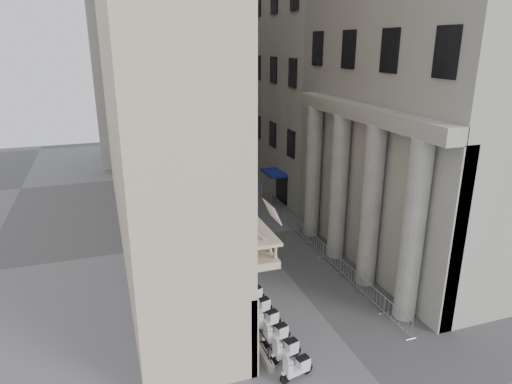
# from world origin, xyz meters

# --- Properties ---
(left_building) EXTENTS (5.00, 36.00, 34.00)m
(left_building) POSITION_xyz_m (-7.50, 22.00, 17.00)
(left_building) COLOR #BBAA90
(left_building) RESTS_ON ground
(far_building) EXTENTS (22.00, 10.00, 30.00)m
(far_building) POSITION_xyz_m (0.00, 48.00, 15.00)
(far_building) COLOR #A3A19A
(far_building) RESTS_ON ground
(iron_fence) EXTENTS (0.30, 28.00, 1.40)m
(iron_fence) POSITION_xyz_m (-4.30, 18.00, 0.00)
(iron_fence) COLOR black
(iron_fence) RESTS_ON ground
(blue_awning) EXTENTS (1.60, 3.00, 3.00)m
(blue_awning) POSITION_xyz_m (4.15, 26.00, 0.00)
(blue_awning) COLOR navy
(blue_awning) RESTS_ON ground
(flag) EXTENTS (1.00, 1.40, 8.20)m
(flag) POSITION_xyz_m (-4.00, 5.00, 0.00)
(flag) COLOR #9E0C11
(flag) RESTS_ON ground
(scooter_0) EXTENTS (1.49, 0.86, 1.50)m
(scooter_0) POSITION_xyz_m (-3.34, 3.37, 0.00)
(scooter_0) COLOR silver
(scooter_0) RESTS_ON ground
(scooter_1) EXTENTS (1.49, 0.86, 1.50)m
(scooter_1) POSITION_xyz_m (-3.34, 4.67, 0.00)
(scooter_1) COLOR silver
(scooter_1) RESTS_ON ground
(scooter_2) EXTENTS (1.49, 0.86, 1.50)m
(scooter_2) POSITION_xyz_m (-3.34, 5.97, 0.00)
(scooter_2) COLOR silver
(scooter_2) RESTS_ON ground
(scooter_3) EXTENTS (1.49, 0.86, 1.50)m
(scooter_3) POSITION_xyz_m (-3.34, 7.27, 0.00)
(scooter_3) COLOR silver
(scooter_3) RESTS_ON ground
(scooter_4) EXTENTS (1.49, 0.86, 1.50)m
(scooter_4) POSITION_xyz_m (-3.34, 8.57, 0.00)
(scooter_4) COLOR silver
(scooter_4) RESTS_ON ground
(scooter_5) EXTENTS (1.49, 0.86, 1.50)m
(scooter_5) POSITION_xyz_m (-3.34, 9.87, 0.00)
(scooter_5) COLOR silver
(scooter_5) RESTS_ON ground
(scooter_6) EXTENTS (1.49, 0.86, 1.50)m
(scooter_6) POSITION_xyz_m (-3.34, 11.17, 0.00)
(scooter_6) COLOR silver
(scooter_6) RESTS_ON ground
(scooter_7) EXTENTS (1.49, 0.86, 1.50)m
(scooter_7) POSITION_xyz_m (-3.34, 12.47, 0.00)
(scooter_7) COLOR silver
(scooter_7) RESTS_ON ground
(scooter_8) EXTENTS (1.49, 0.86, 1.50)m
(scooter_8) POSITION_xyz_m (-3.34, 13.77, 0.00)
(scooter_8) COLOR silver
(scooter_8) RESTS_ON ground
(scooter_9) EXTENTS (1.49, 0.86, 1.50)m
(scooter_9) POSITION_xyz_m (-3.34, 15.07, 0.00)
(scooter_9) COLOR silver
(scooter_9) RESTS_ON ground
(scooter_10) EXTENTS (1.49, 0.86, 1.50)m
(scooter_10) POSITION_xyz_m (-3.34, 16.37, 0.00)
(scooter_10) COLOR silver
(scooter_10) RESTS_ON ground
(scooter_11) EXTENTS (1.49, 0.86, 1.50)m
(scooter_11) POSITION_xyz_m (-3.34, 17.67, 0.00)
(scooter_11) COLOR silver
(scooter_11) RESTS_ON ground
(scooter_12) EXTENTS (1.49, 0.86, 1.50)m
(scooter_12) POSITION_xyz_m (-3.34, 18.97, 0.00)
(scooter_12) COLOR silver
(scooter_12) RESTS_ON ground
(scooter_13) EXTENTS (1.49, 0.86, 1.50)m
(scooter_13) POSITION_xyz_m (-3.34, 20.27, 0.00)
(scooter_13) COLOR silver
(scooter_13) RESTS_ON ground
(scooter_14) EXTENTS (1.49, 0.86, 1.50)m
(scooter_14) POSITION_xyz_m (-3.34, 21.57, 0.00)
(scooter_14) COLOR silver
(scooter_14) RESTS_ON ground
(barrier_0) EXTENTS (0.60, 2.40, 1.10)m
(barrier_0) POSITION_xyz_m (3.33, 5.28, 0.00)
(barrier_0) COLOR #AEB2B6
(barrier_0) RESTS_ON ground
(barrier_1) EXTENTS (0.60, 2.40, 1.10)m
(barrier_1) POSITION_xyz_m (3.33, 7.78, 0.00)
(barrier_1) COLOR #AEB2B6
(barrier_1) RESTS_ON ground
(barrier_2) EXTENTS (0.60, 2.40, 1.10)m
(barrier_2) POSITION_xyz_m (3.33, 10.28, 0.00)
(barrier_2) COLOR #AEB2B6
(barrier_2) RESTS_ON ground
(barrier_3) EXTENTS (0.60, 2.40, 1.10)m
(barrier_3) POSITION_xyz_m (3.33, 12.78, 0.00)
(barrier_3) COLOR #AEB2B6
(barrier_3) RESTS_ON ground
(barrier_4) EXTENTS (0.60, 2.40, 1.10)m
(barrier_4) POSITION_xyz_m (3.33, 15.28, 0.00)
(barrier_4) COLOR #AEB2B6
(barrier_4) RESTS_ON ground
(barrier_5) EXTENTS (0.60, 2.40, 1.10)m
(barrier_5) POSITION_xyz_m (3.33, 17.78, 0.00)
(barrier_5) COLOR #AEB2B6
(barrier_5) RESTS_ON ground
(barrier_6) EXTENTS (0.60, 2.40, 1.10)m
(barrier_6) POSITION_xyz_m (3.33, 20.28, 0.00)
(barrier_6) COLOR #AEB2B6
(barrier_6) RESTS_ON ground
(security_tent) EXTENTS (4.01, 4.01, 3.26)m
(security_tent) POSITION_xyz_m (-2.32, 23.37, 2.72)
(security_tent) COLOR silver
(security_tent) RESTS_ON ground
(street_lamp) EXTENTS (2.61, 0.31, 7.98)m
(street_lamp) POSITION_xyz_m (-2.76, 20.61, 4.75)
(street_lamp) COLOR #989BA1
(street_lamp) RESTS_ON ground
(info_kiosk) EXTENTS (0.55, 0.93, 1.90)m
(info_kiosk) POSITION_xyz_m (-2.65, 20.10, 0.96)
(info_kiosk) COLOR black
(info_kiosk) RESTS_ON ground
(pedestrian_a) EXTENTS (0.77, 0.64, 1.81)m
(pedestrian_a) POSITION_xyz_m (-1.06, 26.11, 0.90)
(pedestrian_a) COLOR black
(pedestrian_a) RESTS_ON ground
(pedestrian_b) EXTENTS (0.77, 0.61, 1.52)m
(pedestrian_b) POSITION_xyz_m (0.67, 34.34, 0.76)
(pedestrian_b) COLOR black
(pedestrian_b) RESTS_ON ground
(pedestrian_c) EXTENTS (1.04, 0.97, 1.79)m
(pedestrian_c) POSITION_xyz_m (0.60, 35.00, 0.89)
(pedestrian_c) COLOR black
(pedestrian_c) RESTS_ON ground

